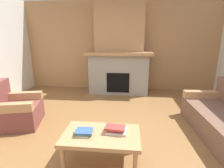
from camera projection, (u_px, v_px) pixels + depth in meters
ground at (109, 140)px, 2.81m from camera, size 9.00×9.00×0.00m
wall_back_wood_panel at (120, 47)px, 5.33m from camera, size 6.00×0.12×2.70m
fireplace at (119, 54)px, 5.02m from camera, size 1.90×0.82×2.70m
armchair at (15, 110)px, 3.25m from camera, size 0.92×0.92×0.85m
coffee_table at (101, 137)px, 2.23m from camera, size 1.00×0.60×0.43m
book_stack_near_edge at (83, 132)px, 2.18m from camera, size 0.25×0.19×0.06m
book_stack_center at (116, 129)px, 2.25m from camera, size 0.30×0.24×0.09m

